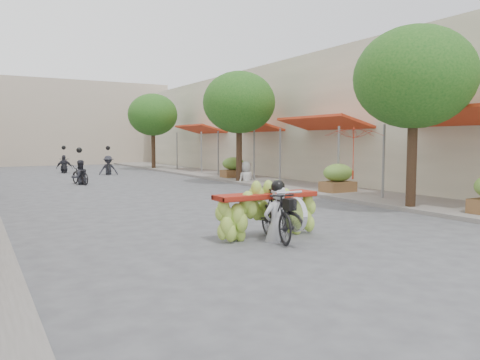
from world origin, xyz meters
name	(u,v)px	position (x,y,z in m)	size (l,w,h in m)	color
ground	(382,268)	(0.00, 0.00, 0.00)	(120.00, 120.00, 0.00)	#56575C
sidewalk_right	(257,179)	(7.00, 15.00, 0.06)	(4.00, 60.00, 0.12)	gray
shophouse_row_right	(345,122)	(11.99, 14.00, 3.00)	(9.77, 40.00, 6.00)	beige
far_building	(45,123)	(0.00, 38.00, 3.50)	(20.00, 6.00, 7.00)	#BAA993
street_tree_near	(414,78)	(5.40, 4.00, 3.78)	(3.40, 3.40, 5.25)	#3A2719
street_tree_mid	(239,103)	(5.40, 14.00, 3.78)	(3.40, 3.40, 5.25)	#3A2719
street_tree_far	(153,115)	(5.40, 26.00, 3.78)	(3.40, 3.40, 5.25)	#3A2719
produce_crate_mid	(338,176)	(6.20, 8.00, 0.71)	(1.20, 0.88, 1.16)	brown
produce_crate_far	(233,166)	(6.20, 16.00, 0.71)	(1.20, 0.88, 1.16)	brown
banana_motorbike	(272,206)	(-0.30, 2.67, 0.69)	(2.25, 1.89, 2.06)	black
market_umbrella	(355,126)	(5.85, 6.80, 2.52)	(2.25, 2.25, 1.85)	red
pedestrian	(246,161)	(5.71, 13.87, 1.05)	(0.99, 0.68, 1.86)	silver
bg_motorbike_a	(80,168)	(-1.29, 17.05, 0.74)	(0.91, 1.70, 1.95)	black
bg_motorbike_b	(108,160)	(1.42, 22.63, 0.85)	(1.16, 1.74, 1.95)	black
bg_motorbike_c	(64,160)	(-0.56, 25.63, 0.81)	(1.05, 1.64, 1.95)	black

